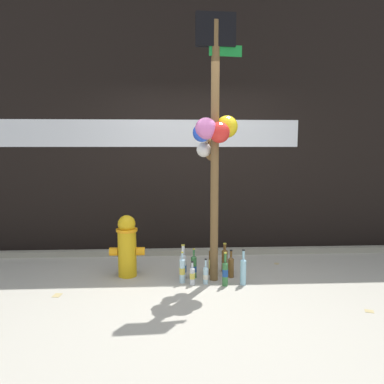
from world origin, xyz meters
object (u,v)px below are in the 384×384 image
at_px(fire_hydrant, 127,246).
at_px(bottle_6, 243,270).
at_px(bottle_3, 183,266).
at_px(bottle_4, 182,270).
at_px(bottle_8, 192,275).
at_px(bottle_7, 206,275).
at_px(bottle_0, 212,262).
at_px(bottle_5, 194,266).
at_px(bottle_1, 231,266).
at_px(bottle_2, 225,272).
at_px(memorial_post, 214,126).
at_px(bottle_9, 225,259).

height_order(fire_hydrant, bottle_6, fire_hydrant).
relative_size(fire_hydrant, bottle_3, 1.81).
xyz_separation_m(bottle_4, bottle_8, (0.11, -0.07, -0.04)).
xyz_separation_m(bottle_7, bottle_8, (-0.15, -0.02, 0.00)).
xyz_separation_m(fire_hydrant, bottle_0, (1.03, -0.01, -0.22)).
bearing_deg(bottle_4, bottle_5, 49.07).
bearing_deg(bottle_0, bottle_3, -161.33).
height_order(bottle_1, bottle_7, bottle_1).
xyz_separation_m(bottle_5, bottle_7, (0.12, -0.22, -0.03)).
bearing_deg(bottle_1, bottle_0, 153.72).
relative_size(bottle_1, bottle_6, 0.82).
height_order(fire_hydrant, bottle_7, fire_hydrant).
relative_size(bottle_1, bottle_2, 0.87).
xyz_separation_m(bottle_2, bottle_5, (-0.34, 0.29, -0.02)).
height_order(bottle_1, bottle_6, bottle_6).
bearing_deg(bottle_0, memorial_post, -91.40).
relative_size(bottle_1, bottle_8, 1.23).
xyz_separation_m(bottle_0, bottle_7, (-0.10, -0.31, -0.05)).
relative_size(fire_hydrant, bottle_7, 2.54).
xyz_separation_m(memorial_post, fire_hydrant, (-1.03, 0.21, -1.42)).
height_order(bottle_4, bottle_7, bottle_4).
height_order(bottle_3, bottle_6, bottle_3).
bearing_deg(bottle_2, fire_hydrant, 161.32).
height_order(bottle_4, bottle_5, bottle_4).
xyz_separation_m(bottle_1, bottle_9, (-0.05, 0.21, 0.02)).
distance_m(bottle_0, bottle_2, 0.40).
distance_m(fire_hydrant, bottle_0, 1.05).
xyz_separation_m(memorial_post, bottle_0, (0.00, 0.20, -1.64)).
bearing_deg(bottle_7, bottle_4, 169.30).
bearing_deg(bottle_6, bottle_7, 173.59).
relative_size(fire_hydrant, bottle_9, 2.05).
xyz_separation_m(bottle_2, bottle_6, (0.21, 0.02, 0.01)).
bearing_deg(bottle_8, bottle_9, 45.23).
bearing_deg(fire_hydrant, bottle_4, -21.91).
xyz_separation_m(bottle_1, bottle_2, (-0.11, -0.27, 0.02)).
relative_size(bottle_0, bottle_6, 0.97).
bearing_deg(bottle_7, bottle_9, 56.25).
bearing_deg(memorial_post, bottle_1, 22.42).
height_order(bottle_7, bottle_8, bottle_7).
height_order(bottle_3, bottle_8, bottle_3).
height_order(bottle_5, bottle_9, bottle_9).
bearing_deg(bottle_0, bottle_5, -157.35).
height_order(memorial_post, bottle_5, memorial_post).
distance_m(bottle_6, bottle_8, 0.58).
bearing_deg(bottle_6, bottle_1, 112.07).
bearing_deg(bottle_5, bottle_7, -60.03).
bearing_deg(bottle_0, fire_hydrant, 179.70).
bearing_deg(bottle_3, bottle_9, 22.92).
bearing_deg(bottle_1, bottle_5, 178.26).
xyz_separation_m(bottle_0, bottle_3, (-0.36, -0.12, -0.00)).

